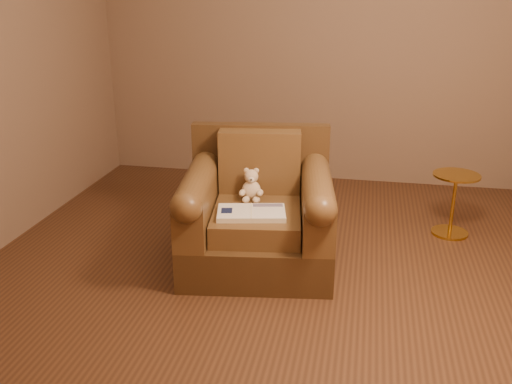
# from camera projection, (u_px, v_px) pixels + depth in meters

# --- Properties ---
(floor) EXTENTS (4.00, 4.00, 0.00)m
(floor) POSITION_uv_depth(u_px,v_px,m) (271.00, 267.00, 3.93)
(floor) COLOR #4F2F1B
(floor) RESTS_ON ground
(room) EXTENTS (4.02, 4.02, 2.71)m
(room) POSITION_uv_depth(u_px,v_px,m) (274.00, 6.00, 3.34)
(room) COLOR #826650
(room) RESTS_ON ground
(armchair) EXTENTS (1.11, 1.07, 0.89)m
(armchair) POSITION_uv_depth(u_px,v_px,m) (258.00, 215.00, 3.91)
(armchair) COLOR #462E17
(armchair) RESTS_ON floor
(teddy_bear) EXTENTS (0.16, 0.19, 0.23)m
(teddy_bear) POSITION_uv_depth(u_px,v_px,m) (251.00, 188.00, 3.93)
(teddy_bear) COLOR beige
(teddy_bear) RESTS_ON armchair
(guidebook) EXTENTS (0.48, 0.35, 0.04)m
(guidebook) POSITION_uv_depth(u_px,v_px,m) (251.00, 213.00, 3.68)
(guidebook) COLOR beige
(guidebook) RESTS_ON armchair
(side_table) EXTENTS (0.35, 0.35, 0.49)m
(side_table) POSITION_uv_depth(u_px,v_px,m) (453.00, 202.00, 4.36)
(side_table) COLOR gold
(side_table) RESTS_ON floor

